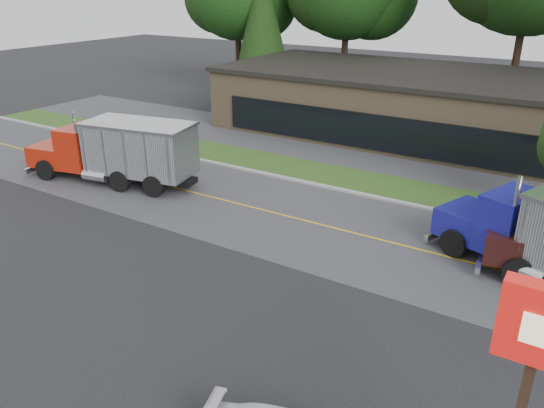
{
  "coord_description": "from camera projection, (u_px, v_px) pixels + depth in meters",
  "views": [
    {
      "loc": [
        10.08,
        -10.1,
        9.98
      ],
      "look_at": [
        -0.17,
        6.27,
        1.8
      ],
      "focal_mm": 35.0,
      "sensor_mm": 36.0,
      "label": 1
    }
  ],
  "objects": [
    {
      "name": "dump_truck_red",
      "position": [
        119.0,
        150.0,
        27.62
      ],
      "size": [
        9.76,
        4.27,
        3.36
      ],
      "rotation": [
        0.0,
        0.0,
        3.33
      ],
      "color": "black",
      "rests_on": "ground"
    },
    {
      "name": "strip_mall",
      "position": [
        457.0,
        110.0,
        35.24
      ],
      "size": [
        32.0,
        12.0,
        4.0
      ],
      "primitive_type": "cube",
      "color": "#8B7455",
      "rests_on": "ground"
    },
    {
      "name": "ground",
      "position": [
        171.0,
        323.0,
        16.7
      ],
      "size": [
        140.0,
        140.0,
        0.0
      ],
      "primitive_type": "plane",
      "color": "#2D2D31",
      "rests_on": "ground"
    },
    {
      "name": "center_line",
      "position": [
        307.0,
        222.0,
        23.73
      ],
      "size": [
        60.0,
        0.12,
        0.01
      ],
      "primitive_type": "cube",
      "color": "gold",
      "rests_on": "ground"
    },
    {
      "name": "far_parking",
      "position": [
        394.0,
        157.0,
        32.31
      ],
      "size": [
        60.0,
        7.0,
        0.02
      ],
      "primitive_type": "cube",
      "color": "#5A5A5F",
      "rests_on": "ground"
    },
    {
      "name": "grass_verge",
      "position": [
        361.0,
        182.0,
        28.41
      ],
      "size": [
        60.0,
        3.4,
        0.03
      ],
      "primitive_type": "cube",
      "color": "#33531C",
      "rests_on": "ground"
    },
    {
      "name": "road",
      "position": [
        307.0,
        222.0,
        23.73
      ],
      "size": [
        60.0,
        8.0,
        0.02
      ],
      "primitive_type": "cube",
      "color": "#5A5A5F",
      "rests_on": "ground"
    },
    {
      "name": "evergreen_left",
      "position": [
        262.0,
        22.0,
        45.33
      ],
      "size": [
        5.35,
        5.35,
        12.15
      ],
      "color": "#382619",
      "rests_on": "ground"
    },
    {
      "name": "curb",
      "position": [
        347.0,
        192.0,
        27.01
      ],
      "size": [
        60.0,
        0.3,
        0.12
      ],
      "primitive_type": "cube",
      "color": "#9E9E99",
      "rests_on": "ground"
    }
  ]
}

